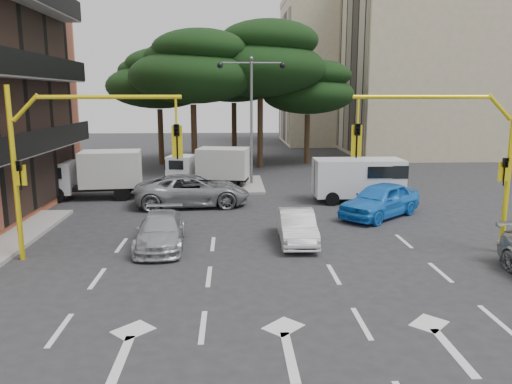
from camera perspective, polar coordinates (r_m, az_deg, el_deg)
ground at (r=16.16m, az=1.80°, el=-9.51°), size 120.00×120.00×0.00m
median_strip at (r=31.60m, az=-0.51°, el=0.89°), size 1.40×6.00×0.15m
apartment_beige_near at (r=51.75m, az=22.10°, el=14.40°), size 20.20×12.15×18.70m
apartment_beige_far at (r=60.81m, az=11.00°, el=13.44°), size 16.20×12.15×16.70m
pine_left_near at (r=37.18m, az=-7.18°, el=13.99°), size 9.15×9.15×10.23m
pine_center at (r=39.18m, az=0.58°, el=14.94°), size 9.98×9.98×11.16m
pine_left_far at (r=41.44m, az=-10.98°, el=12.62°), size 8.32×8.32×9.30m
pine_right at (r=41.51m, az=6.05°, el=11.79°), size 7.49×7.49×8.37m
pine_back at (r=44.07m, az=-2.49°, el=13.61°), size 9.15×9.15×10.23m
signal_mast_right at (r=18.95m, az=22.41°, el=4.81°), size 5.79×0.37×6.00m
signal_mast_left at (r=18.04m, az=-20.83°, el=4.65°), size 5.79×0.37×6.00m
street_lamp_center at (r=31.10m, az=-0.53°, el=10.64°), size 4.16×0.36×7.77m
car_white_hatch at (r=19.50m, az=4.69°, el=-3.97°), size 1.41×3.85×1.26m
car_blue_compact at (r=24.10m, az=14.00°, el=-0.90°), size 4.81×4.56×1.61m
car_silver_wagon at (r=19.24m, az=-10.84°, el=-4.36°), size 1.95×4.37×1.25m
car_silver_cross_a at (r=25.93m, az=-7.27°, el=0.19°), size 6.06×3.21×1.62m
van_white at (r=27.31m, az=11.56°, el=1.37°), size 4.69×2.12×2.34m
box_truck_a at (r=28.95m, az=-18.10°, el=1.87°), size 5.54×2.80×2.62m
box_truck_b at (r=30.93m, az=-5.40°, el=2.78°), size 5.30×2.98×2.46m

